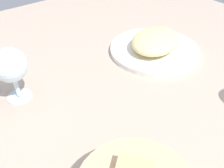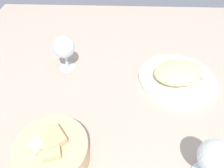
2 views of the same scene
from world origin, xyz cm
name	(u,v)px [view 2 (image 2 of 2)]	position (x,y,z in cm)	size (l,w,h in cm)	color
ground_plane	(128,100)	(0.00, 0.00, -1.00)	(140.00, 140.00, 2.00)	#B6A28E
plate	(177,79)	(-17.16, -9.09, 0.70)	(26.65, 26.65, 1.40)	white
omelette	(179,72)	(-17.16, -9.09, 3.82)	(17.47, 13.08, 4.83)	#EDDA8E
lettuce_garnish	(198,75)	(-24.24, -9.63, 1.96)	(3.76, 3.76, 1.12)	#3B873B
bread_basket	(53,152)	(19.07, 21.57, 3.50)	(17.73, 17.73, 8.41)	#D3AD82
wine_glass_near	(64,48)	(22.86, -14.54, 8.84)	(7.78, 7.78, 13.15)	silver
wine_glass_far	(215,158)	(-17.60, 23.99, 8.19)	(7.57, 7.57, 12.38)	silver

